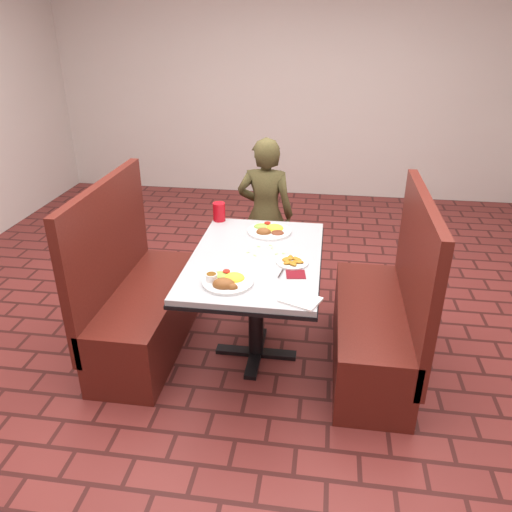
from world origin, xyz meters
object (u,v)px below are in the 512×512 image
plantain_plate (292,262)px  red_tumbler (219,212)px  booth_bench_left (140,304)px  near_dinner_plate (226,279)px  diner_person (265,215)px  booth_bench_right (380,323)px  dining_table (256,270)px  far_dinner_plate (270,229)px

plantain_plate → red_tumbler: (-0.58, 0.63, 0.05)m
booth_bench_left → plantain_plate: booth_bench_left is taller
booth_bench_left → near_dinner_plate: (0.69, -0.38, 0.45)m
diner_person → plantain_plate: diner_person is taller
booth_bench_right → red_tumbler: booth_bench_right is taller
dining_table → booth_bench_left: (-0.80, 0.00, -0.32)m
booth_bench_left → diner_person: diner_person is taller
dining_table → plantain_plate: 0.27m
dining_table → near_dinner_plate: size_ratio=4.26×
far_dinner_plate → red_tumbler: (-0.39, 0.17, 0.04)m
booth_bench_left → near_dinner_plate: size_ratio=4.22×
dining_table → booth_bench_right: booth_bench_right is taller
plantain_plate → red_tumbler: 0.86m
booth_bench_right → plantain_plate: (-0.57, -0.07, 0.43)m
booth_bench_right → plantain_plate: 0.72m
booth_bench_right → far_dinner_plate: booth_bench_right is taller
booth_bench_left → near_dinner_plate: booth_bench_left is taller
booth_bench_left → far_dinner_plate: (0.84, 0.39, 0.45)m
plantain_plate → far_dinner_plate: bearing=113.0°
dining_table → diner_person: (-0.07, 1.02, -0.02)m
booth_bench_left → near_dinner_plate: bearing=-28.7°
booth_bench_left → red_tumbler: booth_bench_left is taller
booth_bench_right → far_dinner_plate: (-0.76, 0.39, 0.45)m
near_dinner_plate → far_dinner_plate: 0.78m
far_dinner_plate → red_tumbler: bearing=156.8°
dining_table → plantain_plate: plantain_plate is taller
dining_table → near_dinner_plate: (-0.11, -0.38, 0.13)m
far_dinner_plate → plantain_plate: 0.50m
plantain_plate → red_tumbler: bearing=133.0°
booth_bench_left → diner_person: size_ratio=0.95×
booth_bench_right → plantain_plate: size_ratio=6.26×
plantain_plate → red_tumbler: size_ratio=1.43×
booth_bench_left → diner_person: (0.73, 1.02, 0.30)m
dining_table → booth_bench_right: 0.86m
booth_bench_left → red_tumbler: bearing=51.1°
far_dinner_plate → red_tumbler: size_ratio=2.23×
near_dinner_plate → booth_bench_left: bearing=151.3°
dining_table → far_dinner_plate: far_dinner_plate is taller
booth_bench_right → diner_person: (-0.87, 1.02, 0.30)m
plantain_plate → red_tumbler: red_tumbler is taller
dining_table → booth_bench_right: size_ratio=1.01×
booth_bench_right → far_dinner_plate: bearing=153.0°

